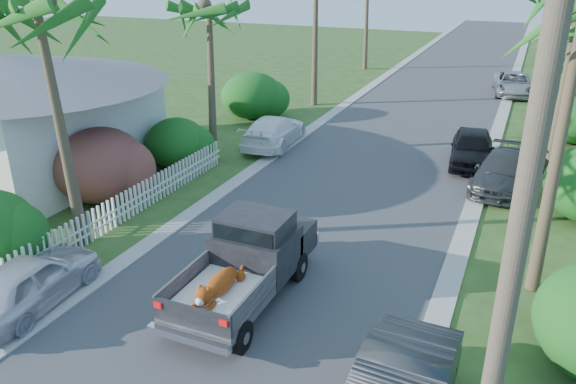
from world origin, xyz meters
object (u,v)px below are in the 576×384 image
at_px(utility_pole_d, 546,3).
at_px(pickup_truck, 251,257).
at_px(parked_car_rd, 513,84).
at_px(house_left, 9,119).
at_px(palm_l_b, 207,6).
at_px(utility_pole_a, 512,272).
at_px(utility_pole_c, 544,21).
at_px(parked_car_rm, 502,172).
at_px(parked_car_lf, 274,131).
at_px(utility_pole_b, 539,63).
at_px(palm_l_a, 40,1).
at_px(parked_car_rf, 472,148).
at_px(parked_car_ln, 30,282).

bearing_deg(utility_pole_d, pickup_truck, -98.35).
height_order(parked_car_rd, house_left, house_left).
bearing_deg(utility_pole_d, palm_l_b, -111.80).
xyz_separation_m(pickup_truck, utility_pole_a, (5.91, -4.77, 3.59)).
bearing_deg(utility_pole_c, pickup_truck, -103.17).
bearing_deg(parked_car_rm, parked_car_lf, 178.26).
bearing_deg(pickup_truck, utility_pole_b, 60.01).
distance_m(parked_car_rd, utility_pole_b, 16.94).
bearing_deg(pickup_truck, house_left, 161.55).
relative_size(parked_car_rm, parked_car_rd, 0.90).
bearing_deg(parked_car_rd, palm_l_b, -130.61).
height_order(parked_car_rd, parked_car_lf, parked_car_lf).
bearing_deg(utility_pole_c, parked_car_rm, -92.30).
bearing_deg(palm_l_a, pickup_truck, -2.28).
bearing_deg(utility_pole_b, utility_pole_a, -90.00).
xyz_separation_m(pickup_truck, parked_car_rd, (4.76, 26.67, -0.34)).
bearing_deg(house_left, parked_car_rd, 52.11).
height_order(parked_car_rm, utility_pole_b, utility_pole_b).
bearing_deg(utility_pole_a, parked_car_rd, 92.08).
relative_size(parked_car_rd, utility_pole_c, 0.53).
bearing_deg(utility_pole_d, parked_car_rf, -93.99).
xyz_separation_m(palm_l_b, utility_pole_b, (12.40, 1.00, -1.55)).
bearing_deg(parked_car_rd, parked_car_rm, -95.94).
relative_size(utility_pole_b, utility_pole_d, 1.00).
distance_m(parked_car_rf, parked_car_ln, 17.22).
relative_size(utility_pole_a, utility_pole_c, 1.00).
xyz_separation_m(parked_car_lf, palm_l_b, (-1.90, -2.06, 5.47)).
bearing_deg(utility_pole_d, parked_car_lf, -109.94).
relative_size(parked_car_rd, utility_pole_d, 0.53).
bearing_deg(utility_pole_c, parked_car_ln, -110.70).
relative_size(palm_l_b, house_left, 0.82).
height_order(pickup_truck, parked_car_ln, pickup_truck).
relative_size(parked_car_ln, utility_pole_a, 0.43).
xyz_separation_m(pickup_truck, house_left, (-12.69, 4.23, 1.11)).
bearing_deg(pickup_truck, parked_car_rf, 72.09).
distance_m(utility_pole_c, utility_pole_d, 15.00).
bearing_deg(utility_pole_c, house_left, -131.53).
distance_m(parked_car_rf, utility_pole_d, 28.34).
xyz_separation_m(parked_car_rm, utility_pole_d, (0.61, 30.23, 3.97)).
height_order(pickup_truck, parked_car_lf, pickup_truck).
bearing_deg(pickup_truck, utility_pole_a, -38.90).
distance_m(palm_l_b, utility_pole_d, 33.42).
distance_m(pickup_truck, house_left, 13.43).
height_order(utility_pole_a, utility_pole_b, same).
xyz_separation_m(pickup_truck, parked_car_rm, (5.29, 10.01, -0.38)).
height_order(pickup_truck, parked_car_rm, pickup_truck).
height_order(palm_l_a, utility_pole_d, utility_pole_d).
bearing_deg(utility_pole_b, pickup_truck, -119.99).
xyz_separation_m(parked_car_lf, utility_pole_d, (10.50, 28.94, 3.92)).
height_order(parked_car_lf, utility_pole_a, utility_pole_a).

